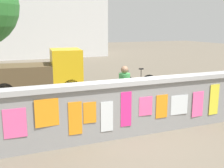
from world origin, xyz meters
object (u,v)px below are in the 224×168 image
Objects in this scene: motorcycle at (156,89)px; bicycle_near at (138,82)px; person_walking at (124,87)px; auto_rickshaw_truck at (42,73)px; bicycle_far at (78,113)px.

bicycle_near is (0.22, 1.93, -0.10)m from motorcycle.
bicycle_near is 1.04× the size of person_walking.
auto_rickshaw_truck reaches higher than bicycle_far.
bicycle_far reaches higher than motorcycle.
auto_rickshaw_truck is 4.14m from bicycle_near.
motorcycle is (3.82, -2.64, -0.44)m from auto_rickshaw_truck.
person_walking is at bearing -123.31° from bicycle_near.
motorcycle is at bearing 35.09° from person_walking.
motorcycle is 2.43m from person_walking.
bicycle_far is at bearing -84.60° from auto_rickshaw_truck.
motorcycle is at bearing -34.68° from auto_rickshaw_truck.
motorcycle is at bearing 23.03° from bicycle_far.
bicycle_far is at bearing -156.97° from motorcycle.
auto_rickshaw_truck reaches higher than bicycle_near.
auto_rickshaw_truck is 2.31× the size of person_walking.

